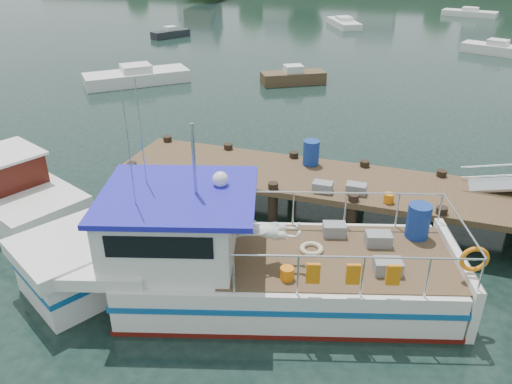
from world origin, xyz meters
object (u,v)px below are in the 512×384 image
(lobster_boat, at_px, (231,262))
(moored_b, at_px, (497,49))
(moored_rowboat, at_px, (293,77))
(moored_d, at_px, (344,23))
(moored_far, at_px, (470,13))
(moored_e, at_px, (170,33))
(moored_a, at_px, (137,76))

(lobster_boat, bearing_deg, moored_b, 58.32)
(moored_b, bearing_deg, lobster_boat, -118.85)
(moored_rowboat, bearing_deg, moored_d, 90.56)
(lobster_boat, distance_m, moored_far, 56.64)
(moored_rowboat, distance_m, moored_e, 19.14)
(moored_rowboat, xyz_separation_m, moored_b, (13.15, 13.57, -0.01))
(moored_far, distance_m, moored_a, 43.86)
(moored_b, relative_size, moored_d, 0.90)
(moored_d, bearing_deg, moored_far, 45.56)
(lobster_boat, xyz_separation_m, moored_a, (-13.20, 17.86, -0.58))
(lobster_boat, height_order, moored_e, lobster_boat)
(lobster_boat, height_order, moored_far, lobster_boat)
(moored_rowboat, height_order, moored_far, moored_rowboat)
(moored_far, distance_m, moored_b, 21.55)
(moored_a, distance_m, moored_d, 27.77)
(lobster_boat, distance_m, moored_rowboat, 21.23)
(moored_far, bearing_deg, lobster_boat, -99.50)
(moored_rowboat, height_order, moored_a, moored_a)
(moored_d, bearing_deg, moored_b, -32.58)
(moored_b, bearing_deg, moored_far, 79.08)
(lobster_boat, xyz_separation_m, moored_e, (-18.50, 33.04, -0.66))
(moored_b, bearing_deg, moored_e, 169.41)
(lobster_boat, bearing_deg, moored_a, 110.09)
(moored_d, bearing_deg, moored_e, -139.31)
(moored_rowboat, xyz_separation_m, moored_far, (12.17, 35.10, -0.06))
(lobster_boat, distance_m, moored_b, 35.75)
(lobster_boat, xyz_separation_m, moored_d, (-4.27, 44.17, -0.66))
(lobster_boat, height_order, moored_d, lobster_boat)
(moored_rowboat, xyz_separation_m, moored_d, (-0.57, 23.27, -0.07))
(lobster_boat, relative_size, moored_e, 3.15)
(moored_far, height_order, moored_a, moored_a)
(moored_a, bearing_deg, lobster_boat, -76.05)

